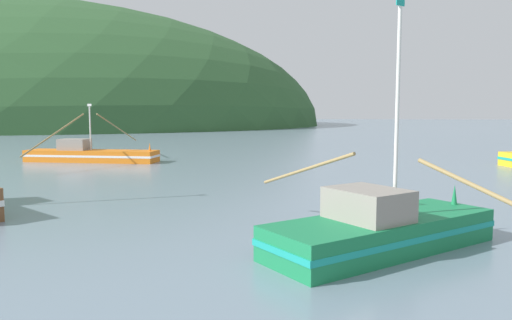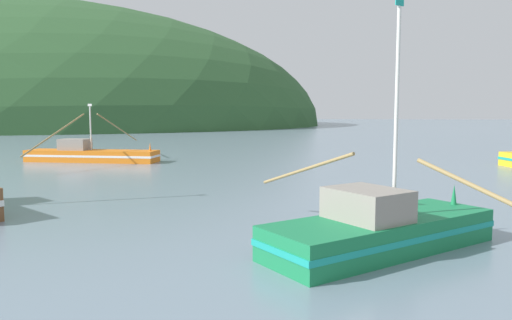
% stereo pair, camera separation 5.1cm
% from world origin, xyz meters
% --- Properties ---
extents(hill_far_center, '(212.26, 169.81, 80.49)m').
position_xyz_m(hill_far_center, '(-114.63, 150.49, 0.00)').
color(hill_far_center, '#2D562D').
rests_on(hill_far_center, ground).
extents(fishing_boat_green, '(8.97, 9.18, 7.61)m').
position_xyz_m(fishing_boat_green, '(1.33, 15.62, 0.68)').
color(fishing_boat_green, '#197A47').
rests_on(fishing_boat_green, ground).
extents(fishing_boat_orange, '(11.53, 19.21, 4.93)m').
position_xyz_m(fishing_boat_orange, '(-21.28, 38.41, 0.63)').
color(fishing_boat_orange, orange).
rests_on(fishing_boat_orange, ground).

